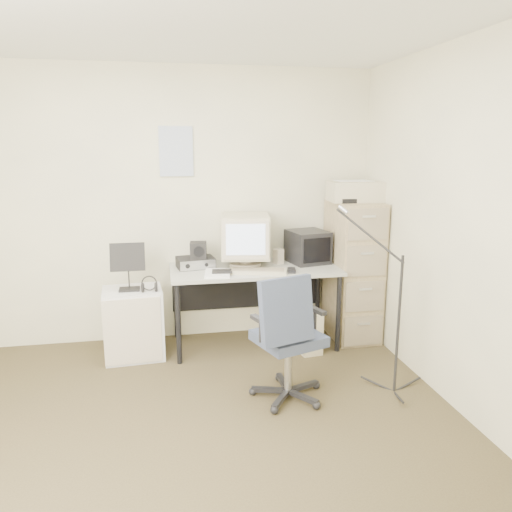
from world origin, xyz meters
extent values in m
cube|color=#3F331F|center=(0.00, 0.00, -0.01)|extent=(3.60, 3.60, 0.01)
cube|color=white|center=(0.00, 0.00, 2.50)|extent=(3.60, 3.60, 0.01)
cube|color=#F3ECBA|center=(0.00, 1.80, 1.25)|extent=(3.60, 0.02, 2.50)
cube|color=#F3ECBA|center=(0.00, -1.80, 1.25)|extent=(3.60, 0.02, 2.50)
cube|color=#F3ECBA|center=(1.80, 0.00, 1.25)|extent=(0.02, 3.60, 2.50)
cube|color=white|center=(-0.02, 1.79, 1.75)|extent=(0.30, 0.02, 0.44)
cube|color=tan|center=(1.58, 1.48, 0.65)|extent=(0.40, 0.60, 1.30)
cube|color=beige|center=(1.58, 1.50, 1.39)|extent=(0.49, 0.35, 0.18)
cube|color=#AAA9A6|center=(0.63, 1.45, 0.36)|extent=(1.50, 0.70, 0.73)
cube|color=beige|center=(0.56, 1.53, 0.96)|extent=(0.48, 0.50, 0.47)
cube|color=black|center=(1.16, 1.56, 0.88)|extent=(0.39, 0.41, 0.30)
cube|color=beige|center=(0.88, 1.56, 0.80)|extent=(0.10, 0.10, 0.14)
cube|color=beige|center=(0.63, 1.26, 0.74)|extent=(0.52, 0.28, 0.03)
cube|color=black|center=(0.92, 1.23, 0.75)|extent=(0.08, 0.12, 0.03)
cube|color=black|center=(0.11, 1.55, 0.78)|extent=(0.35, 0.27, 0.09)
cube|color=black|center=(0.14, 1.52, 0.89)|extent=(0.16, 0.15, 0.14)
cube|color=white|center=(0.28, 1.28, 0.74)|extent=(0.25, 0.31, 0.02)
cube|color=beige|center=(1.06, 1.26, 0.19)|extent=(0.23, 0.42, 0.37)
cube|color=#3D4663|center=(0.68, 0.42, 0.48)|extent=(0.70, 0.70, 0.96)
cube|color=silver|center=(-0.45, 1.37, 0.30)|extent=(0.52, 0.43, 0.61)
cube|color=black|center=(-0.46, 1.35, 0.82)|extent=(0.29, 0.17, 0.42)
torus|color=black|center=(-0.30, 1.28, 0.65)|extent=(0.19, 0.19, 0.03)
cylinder|color=black|center=(1.50, 0.36, 0.68)|extent=(0.03, 0.03, 1.37)
camera|label=1|loc=(-0.17, -2.82, 1.81)|focal=35.00mm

